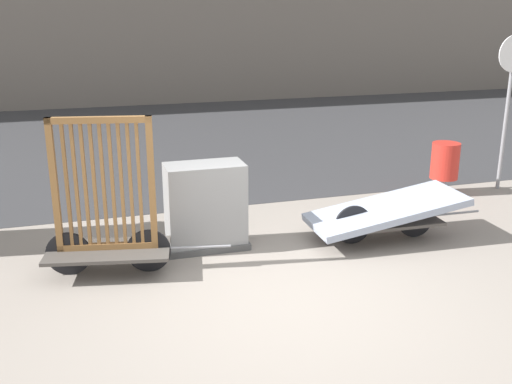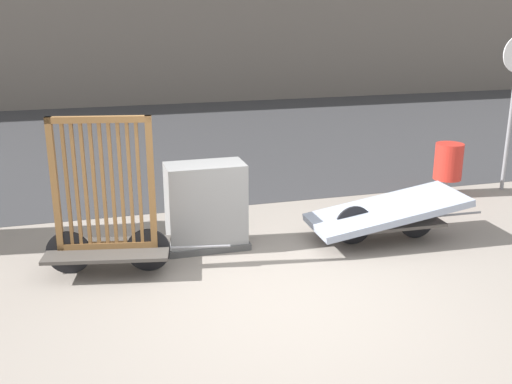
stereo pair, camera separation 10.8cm
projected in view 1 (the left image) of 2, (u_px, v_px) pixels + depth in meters
ground_plane at (290, 300)px, 6.22m from camera, size 60.00×60.00×0.00m
road_strip at (167, 139)px, 13.80m from camera, size 56.00×10.34×0.01m
bike_cart_with_bedframe at (107, 221)px, 6.67m from camera, size 2.10×0.95×1.80m
bike_cart_with_mattress at (386, 212)px, 7.72m from camera, size 2.39×0.95×0.62m
utility_cabinet at (206, 209)px, 7.45m from camera, size 1.03×0.56×1.09m
trash_bin at (445, 161)px, 9.60m from camera, size 0.44×0.44×0.85m
sign_post at (510, 88)px, 9.56m from camera, size 0.58×0.06×2.56m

